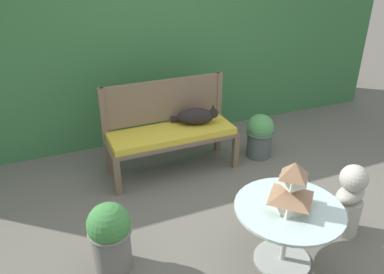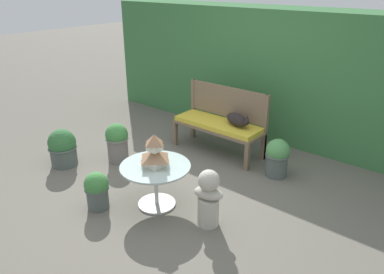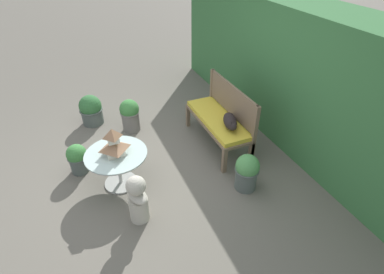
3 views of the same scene
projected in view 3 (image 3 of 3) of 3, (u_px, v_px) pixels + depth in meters
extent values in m
plane|color=#666056|center=(148.00, 171.00, 4.24)|extent=(30.00, 30.00, 0.00)
cube|color=#38703D|center=(303.00, 77.00, 4.47)|extent=(6.40, 0.91, 2.00)
cube|color=brown|center=(188.00, 116.00, 5.10)|extent=(0.06, 0.06, 0.38)
cube|color=brown|center=(224.00, 161.00, 4.13)|extent=(0.06, 0.06, 0.38)
cube|color=brown|center=(211.00, 111.00, 5.24)|extent=(0.06, 0.06, 0.38)
cube|color=brown|center=(251.00, 154.00, 4.27)|extent=(0.06, 0.06, 0.38)
cube|color=brown|center=(217.00, 122.00, 4.57)|extent=(1.36, 0.49, 0.04)
cube|color=gold|center=(217.00, 119.00, 4.54)|extent=(1.31, 0.45, 0.06)
cube|color=brown|center=(212.00, 96.00, 5.08)|extent=(0.06, 0.06, 0.96)
cube|color=brown|center=(254.00, 137.00, 4.10)|extent=(0.06, 0.06, 0.96)
cube|color=brown|center=(232.00, 100.00, 4.44)|extent=(1.31, 0.04, 0.46)
ellipsoid|color=black|center=(230.00, 121.00, 4.26)|extent=(0.43, 0.29, 0.18)
sphere|color=black|center=(233.00, 127.00, 4.09)|extent=(0.11, 0.11, 0.11)
cone|color=black|center=(235.00, 123.00, 4.05)|extent=(0.04, 0.04, 0.05)
cone|color=black|center=(231.00, 123.00, 4.05)|extent=(0.04, 0.04, 0.05)
cylinder|color=black|center=(233.00, 119.00, 4.43)|extent=(0.23, 0.13, 0.06)
cylinder|color=#B7B7B2|center=(121.00, 182.00, 4.05)|extent=(0.43, 0.43, 0.02)
cylinder|color=#B7B7B2|center=(119.00, 169.00, 3.91)|extent=(0.04, 0.04, 0.49)
cylinder|color=silver|center=(116.00, 154.00, 3.76)|extent=(0.79, 0.79, 0.01)
torus|color=#B7B7B2|center=(116.00, 155.00, 3.77)|extent=(0.79, 0.79, 0.02)
cube|color=silver|center=(115.00, 151.00, 3.74)|extent=(0.22, 0.22, 0.08)
pyramid|color=#936B4C|center=(114.00, 145.00, 3.68)|extent=(0.29, 0.29, 0.10)
cube|color=silver|center=(113.00, 139.00, 3.63)|extent=(0.13, 0.13, 0.07)
pyramid|color=#936B4C|center=(112.00, 133.00, 3.58)|extent=(0.18, 0.18, 0.12)
cylinder|color=#B7B2A3|center=(139.00, 209.00, 3.47)|extent=(0.23, 0.23, 0.32)
ellipsoid|color=#B7B2A3|center=(137.00, 195.00, 3.35)|extent=(0.35, 0.26, 0.12)
sphere|color=#B7B2A3|center=(136.00, 186.00, 3.26)|extent=(0.22, 0.22, 0.22)
cylinder|color=#4C5651|center=(246.00, 178.00, 3.90)|extent=(0.28, 0.28, 0.31)
torus|color=#4C5651|center=(247.00, 170.00, 3.82)|extent=(0.31, 0.31, 0.03)
sphere|color=#4C8E4C|center=(248.00, 166.00, 3.78)|extent=(0.31, 0.31, 0.31)
cylinder|color=#4C5651|center=(92.00, 116.00, 5.21)|extent=(0.35, 0.35, 0.27)
torus|color=#4C5651|center=(91.00, 110.00, 5.13)|extent=(0.39, 0.39, 0.03)
sphere|color=#336B38|center=(90.00, 106.00, 5.09)|extent=(0.38, 0.38, 0.38)
cylinder|color=#4C5651|center=(79.00, 164.00, 4.17)|extent=(0.24, 0.24, 0.26)
torus|color=#4C5651|center=(77.00, 157.00, 4.11)|extent=(0.27, 0.27, 0.03)
sphere|color=#3D7F3D|center=(76.00, 154.00, 4.07)|extent=(0.27, 0.27, 0.27)
cylinder|color=slate|center=(131.00, 121.00, 5.01)|extent=(0.29, 0.29, 0.35)
torus|color=slate|center=(130.00, 113.00, 4.91)|extent=(0.32, 0.32, 0.03)
sphere|color=#3D7F3D|center=(129.00, 109.00, 4.87)|extent=(0.32, 0.32, 0.32)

